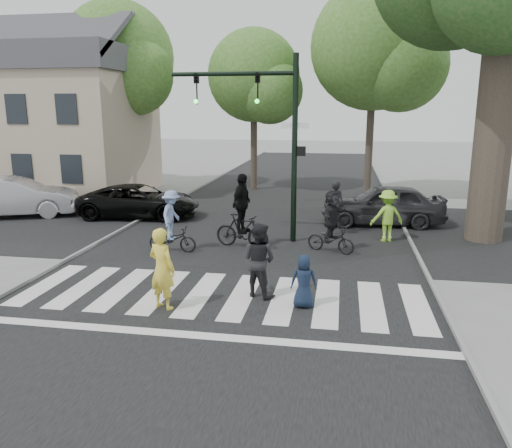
% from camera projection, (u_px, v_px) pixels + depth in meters
% --- Properties ---
extents(ground, '(120.00, 120.00, 0.00)m').
position_uv_depth(ground, '(210.00, 312.00, 10.90)').
color(ground, gray).
rests_on(ground, ground).
extents(road_stem, '(10.00, 70.00, 0.01)m').
position_uv_depth(road_stem, '(251.00, 249.00, 15.70)').
color(road_stem, black).
rests_on(road_stem, ground).
extents(road_cross, '(70.00, 10.00, 0.01)m').
position_uv_depth(road_cross, '(266.00, 227.00, 18.58)').
color(road_cross, black).
rests_on(road_cross, ground).
extents(curb_left, '(0.10, 70.00, 0.10)m').
position_uv_depth(curb_left, '(102.00, 241.00, 16.53)').
color(curb_left, gray).
rests_on(curb_left, ground).
extents(curb_right, '(0.10, 70.00, 0.10)m').
position_uv_depth(curb_right, '(418.00, 256.00, 14.85)').
color(curb_right, gray).
rests_on(curb_right, ground).
extents(crosswalk, '(10.00, 3.85, 0.01)m').
position_uv_depth(crosswalk, '(218.00, 300.00, 11.53)').
color(crosswalk, silver).
rests_on(crosswalk, ground).
extents(traffic_signal, '(4.45, 0.29, 6.00)m').
position_uv_depth(traffic_signal, '(269.00, 122.00, 15.91)').
color(traffic_signal, black).
rests_on(traffic_signal, ground).
extents(bg_tree_0, '(5.46, 5.20, 8.97)m').
position_uv_depth(bg_tree_0, '(39.00, 74.00, 27.15)').
color(bg_tree_0, brown).
rests_on(bg_tree_0, ground).
extents(bg_tree_1, '(6.09, 5.80, 9.80)m').
position_uv_depth(bg_tree_1, '(121.00, 62.00, 25.69)').
color(bg_tree_1, brown).
rests_on(bg_tree_1, ground).
extents(bg_tree_2, '(5.04, 4.80, 8.40)m').
position_uv_depth(bg_tree_2, '(258.00, 80.00, 25.83)').
color(bg_tree_2, brown).
rests_on(bg_tree_2, ground).
extents(bg_tree_3, '(6.30, 6.00, 10.20)m').
position_uv_depth(bg_tree_3, '(381.00, 51.00, 23.27)').
color(bg_tree_3, brown).
rests_on(bg_tree_3, ground).
extents(house, '(8.40, 8.10, 8.82)m').
position_uv_depth(house, '(61.00, 119.00, 25.36)').
color(house, '#C1A591').
rests_on(house, ground).
extents(pedestrian_woman, '(0.79, 0.66, 1.84)m').
position_uv_depth(pedestrian_woman, '(162.00, 269.00, 10.88)').
color(pedestrian_woman, yellow).
rests_on(pedestrian_woman, ground).
extents(pedestrian_child, '(0.62, 0.43, 1.21)m').
position_uv_depth(pedestrian_child, '(304.00, 281.00, 11.01)').
color(pedestrian_child, '#141F35').
rests_on(pedestrian_child, ground).
extents(pedestrian_adult, '(1.06, 0.97, 1.77)m').
position_uv_depth(pedestrian_adult, '(259.00, 260.00, 11.62)').
color(pedestrian_adult, black).
rests_on(pedestrian_adult, ground).
extents(cyclist_left, '(1.53, 1.00, 1.92)m').
position_uv_depth(cyclist_left, '(172.00, 225.00, 15.28)').
color(cyclist_left, black).
rests_on(cyclist_left, ground).
extents(cyclist_mid, '(1.88, 1.18, 2.37)m').
position_uv_depth(cyclist_mid, '(242.00, 218.00, 15.70)').
color(cyclist_mid, black).
rests_on(cyclist_mid, ground).
extents(cyclist_right, '(1.62, 1.49, 1.94)m').
position_uv_depth(cyclist_right, '(331.00, 225.00, 15.20)').
color(cyclist_right, black).
rests_on(cyclist_right, ground).
extents(car_suv, '(4.96, 2.61, 1.33)m').
position_uv_depth(car_suv, '(139.00, 201.00, 20.20)').
color(car_suv, black).
rests_on(car_suv, ground).
extents(car_silver, '(5.19, 3.41, 1.62)m').
position_uv_depth(car_silver, '(14.00, 197.00, 20.29)').
color(car_silver, '#B4B4B9').
rests_on(car_silver, ground).
extents(car_grey, '(4.68, 2.16, 1.55)m').
position_uv_depth(car_grey, '(383.00, 205.00, 18.89)').
color(car_grey, '#2E2D31').
rests_on(car_grey, ground).
extents(bystander_hivis, '(1.26, 0.97, 1.73)m').
position_uv_depth(bystander_hivis, '(387.00, 216.00, 16.48)').
color(bystander_hivis, '#96DC39').
rests_on(bystander_hivis, ground).
extents(bystander_dark, '(0.76, 0.65, 1.77)m').
position_uv_depth(bystander_dark, '(336.00, 204.00, 18.35)').
color(bystander_dark, black).
rests_on(bystander_dark, ground).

